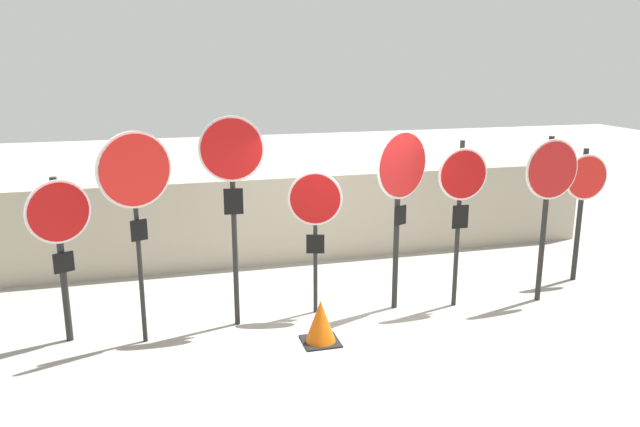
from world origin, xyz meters
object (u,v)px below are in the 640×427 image
at_px(stop_sign_2, 232,175).
at_px(stop_sign_7, 584,192).
at_px(traffic_cone_0, 321,322).
at_px(stop_sign_5, 461,191).
at_px(stop_sign_3, 315,210).
at_px(stop_sign_0, 60,231).
at_px(stop_sign_4, 401,183).
at_px(stop_sign_6, 550,185).
at_px(stop_sign_1, 136,185).

relative_size(stop_sign_2, stop_sign_7, 1.31).
bearing_deg(traffic_cone_0, stop_sign_7, 13.47).
distance_m(stop_sign_5, stop_sign_7, 2.38).
bearing_deg(stop_sign_2, stop_sign_3, 10.86).
xyz_separation_m(stop_sign_2, stop_sign_3, (1.09, 0.12, -0.56)).
relative_size(stop_sign_0, stop_sign_5, 0.88).
relative_size(stop_sign_4, stop_sign_7, 1.20).
height_order(stop_sign_0, stop_sign_7, stop_sign_7).
bearing_deg(stop_sign_5, stop_sign_6, -5.91).
xyz_separation_m(stop_sign_3, stop_sign_6, (3.26, -0.41, 0.25)).
height_order(stop_sign_5, stop_sign_6, stop_sign_6).
relative_size(stop_sign_1, stop_sign_5, 1.12).
xyz_separation_m(stop_sign_0, stop_sign_6, (6.42, -0.36, 0.28)).
bearing_deg(stop_sign_4, traffic_cone_0, -175.18).
bearing_deg(stop_sign_3, stop_sign_7, 18.13).
xyz_separation_m(stop_sign_5, stop_sign_6, (1.27, -0.14, 0.04)).
distance_m(stop_sign_3, stop_sign_4, 1.21).
distance_m(stop_sign_1, stop_sign_5, 4.25).
bearing_deg(stop_sign_7, stop_sign_5, -165.78).
bearing_deg(stop_sign_3, stop_sign_1, -156.06).
xyz_separation_m(stop_sign_1, stop_sign_5, (4.23, 0.06, -0.33)).
bearing_deg(stop_sign_1, stop_sign_5, -22.38).
bearing_deg(stop_sign_4, stop_sign_7, -18.77).
bearing_deg(stop_sign_3, stop_sign_5, 7.86).
height_order(stop_sign_1, stop_sign_2, stop_sign_2).
relative_size(stop_sign_2, stop_sign_5, 1.17).
bearing_deg(stop_sign_3, stop_sign_2, -158.37).
bearing_deg(stop_sign_4, stop_sign_2, 154.88).
distance_m(stop_sign_4, stop_sign_7, 3.19).
bearing_deg(stop_sign_4, stop_sign_1, 158.65).
xyz_separation_m(stop_sign_2, stop_sign_7, (5.40, 0.31, -0.59)).
bearing_deg(stop_sign_2, stop_sign_1, -164.66).
height_order(stop_sign_2, stop_sign_3, stop_sign_2).
bearing_deg(stop_sign_1, stop_sign_6, -24.06).
relative_size(stop_sign_5, traffic_cone_0, 4.29).
relative_size(stop_sign_3, stop_sign_5, 0.84).
distance_m(stop_sign_0, stop_sign_5, 5.16).
bearing_deg(stop_sign_6, stop_sign_4, 168.97).
xyz_separation_m(stop_sign_0, traffic_cone_0, (3.00, -0.83, -1.16)).
relative_size(stop_sign_0, stop_sign_4, 0.83).
bearing_deg(stop_sign_3, stop_sign_4, 8.97).
bearing_deg(stop_sign_5, stop_sign_1, -178.67).
xyz_separation_m(stop_sign_0, stop_sign_1, (0.91, -0.28, 0.57)).
bearing_deg(stop_sign_5, stop_sign_7, 11.73).
xyz_separation_m(stop_sign_0, stop_sign_3, (3.16, 0.05, 0.03)).
distance_m(stop_sign_2, stop_sign_5, 3.10).
relative_size(stop_sign_3, stop_sign_6, 0.83).
distance_m(stop_sign_6, traffic_cone_0, 3.74).
bearing_deg(stop_sign_6, traffic_cone_0, -175.73).
relative_size(stop_sign_1, stop_sign_2, 0.95).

